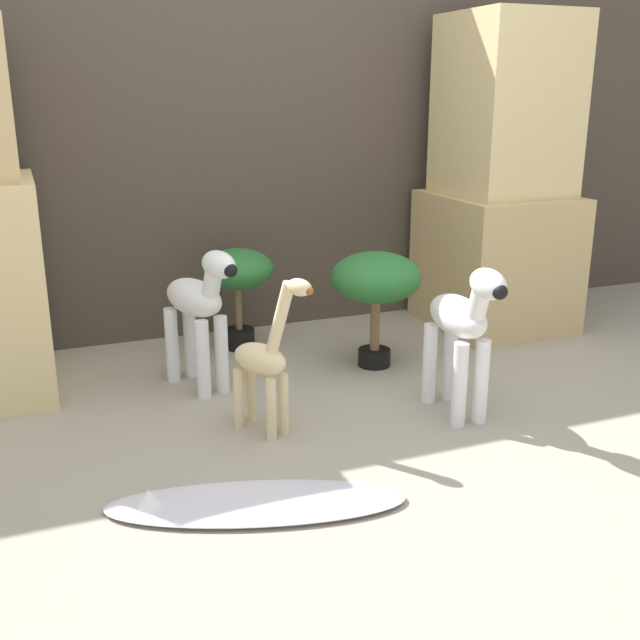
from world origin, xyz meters
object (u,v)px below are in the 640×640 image
Objects in this scene: zebra_left at (199,307)px; giraffe_figurine at (265,360)px; potted_palm_front at (376,281)px; surfboard at (252,503)px; potted_palm_back at (238,275)px; zebra_right at (462,327)px.

zebra_left is 1.02× the size of giraffe_figurine.
potted_palm_front is (0.79, -0.02, 0.04)m from zebra_left.
giraffe_figurine is at bearing 67.45° from surfboard.
potted_palm_back is at bearing 79.99° from giraffe_figurine.
zebra_right and zebra_left have the same top height.
zebra_left is 1.05m from surfboard.
surfboard is (-0.08, -0.99, -0.34)m from zebra_left.
potted_palm_back is (0.17, 0.95, 0.09)m from giraffe_figurine.
zebra_right is 1.17× the size of potted_palm_front.
zebra_right is at bearing -10.18° from giraffe_figurine.
zebra_right is at bearing -36.54° from zebra_left.
giraffe_figurine is (0.12, -0.50, -0.08)m from zebra_left.
giraffe_figurine is 0.59m from surfboard.
potted_palm_front is at bearing -1.33° from zebra_left.
potted_palm_front is at bearing 35.72° from giraffe_figurine.
giraffe_figurine reaches higher than surfboard.
giraffe_figurine is 1.15× the size of potted_palm_front.
giraffe_figurine is at bearing -76.40° from zebra_left.
surfboard is (-0.94, -0.35, -0.34)m from zebra_right.
zebra_right reaches higher than giraffe_figurine.
giraffe_figurine reaches higher than potted_palm_back.
zebra_left is 0.53m from potted_palm_back.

